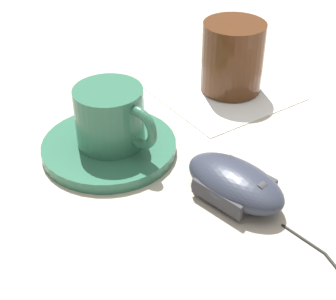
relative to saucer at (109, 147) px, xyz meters
name	(u,v)px	position (x,y,z in m)	size (l,w,h in m)	color
ground_plane	(218,140)	(-0.06, -0.11, -0.01)	(3.00, 3.00, 0.00)	#B2A899
saucer	(109,147)	(0.00, 0.00, 0.00)	(0.15, 0.15, 0.01)	#2D664C
coffee_cup	(111,117)	(0.00, 0.00, 0.04)	(0.10, 0.08, 0.07)	#2D664C
computer_mouse	(235,183)	(-0.14, -0.05, 0.01)	(0.12, 0.07, 0.04)	#2D3342
napkin_under_glass	(221,90)	(0.02, -0.20, -0.01)	(0.17, 0.17, 0.00)	white
drinking_glass	(233,57)	(0.01, -0.21, 0.04)	(0.08, 0.08, 0.09)	#4C2814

